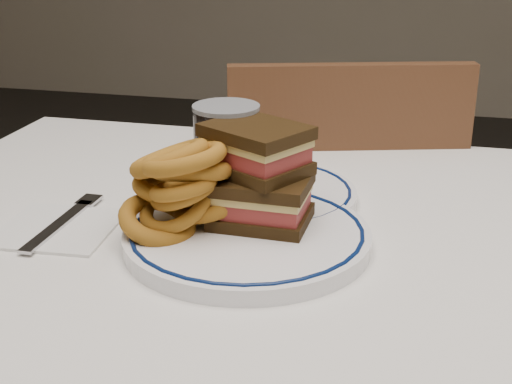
% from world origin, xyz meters
% --- Properties ---
extents(dining_table, '(1.27, 0.87, 0.75)m').
position_xyz_m(dining_table, '(0.00, 0.00, 0.64)').
color(dining_table, white).
rests_on(dining_table, floor).
extents(chair_far, '(0.51, 0.51, 0.89)m').
position_xyz_m(chair_far, '(-0.05, 0.48, 0.49)').
color(chair_far, '#4B2A18').
rests_on(chair_far, floor).
extents(main_plate, '(0.30, 0.30, 0.02)m').
position_xyz_m(main_plate, '(-0.10, -0.04, 0.76)').
color(main_plate, white).
rests_on(main_plate, dining_table).
extents(reuben_sandwich, '(0.15, 0.14, 0.12)m').
position_xyz_m(reuben_sandwich, '(-0.09, -0.01, 0.83)').
color(reuben_sandwich, black).
rests_on(reuben_sandwich, main_plate).
extents(onion_rings_main, '(0.15, 0.14, 0.13)m').
position_xyz_m(onion_rings_main, '(-0.18, -0.05, 0.82)').
color(onion_rings_main, brown).
rests_on(onion_rings_main, main_plate).
extents(ketchup_ramekin, '(0.06, 0.06, 0.04)m').
position_xyz_m(ketchup_ramekin, '(-0.14, 0.06, 0.79)').
color(ketchup_ramekin, silver).
rests_on(ketchup_ramekin, main_plate).
extents(beer_mug, '(0.13, 0.09, 0.15)m').
position_xyz_m(beer_mug, '(-0.15, 0.06, 0.82)').
color(beer_mug, black).
rests_on(beer_mug, dining_table).
extents(far_plate, '(0.26, 0.26, 0.02)m').
position_xyz_m(far_plate, '(-0.11, 0.10, 0.76)').
color(far_plate, white).
rests_on(far_plate, dining_table).
extents(onion_rings_far, '(0.12, 0.12, 0.07)m').
position_xyz_m(onion_rings_far, '(-0.10, 0.11, 0.78)').
color(onion_rings_far, brown).
rests_on(onion_rings_far, far_plate).
extents(napkin_fork, '(0.15, 0.19, 0.01)m').
position_xyz_m(napkin_fork, '(-0.34, -0.05, 0.75)').
color(napkin_fork, silver).
rests_on(napkin_fork, dining_table).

